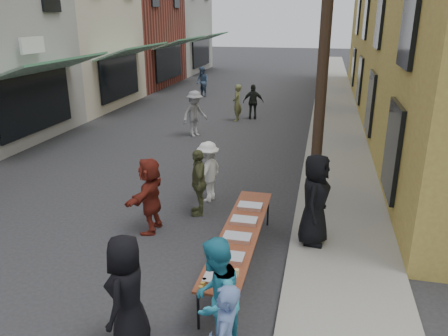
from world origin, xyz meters
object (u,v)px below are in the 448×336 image
at_px(utility_pole_near, 326,20).
at_px(serving_table, 240,234).
at_px(server, 315,200).
at_px(guest_front_c, 215,299).
at_px(utility_pole_mid, 328,17).
at_px(catering_tray_sausage, 220,279).
at_px(utility_pole_far, 328,16).
at_px(guest_front_a, 127,294).

distance_m(utility_pole_near, serving_table, 5.17).
distance_m(serving_table, server, 1.77).
height_order(serving_table, server, server).
bearing_deg(guest_front_c, utility_pole_near, 176.52).
bearing_deg(server, utility_pole_mid, 10.33).
height_order(utility_pole_near, guest_front_c, utility_pole_near).
xyz_separation_m(utility_pole_mid, catering_tray_sausage, (-1.27, -16.93, -3.71)).
bearing_deg(serving_table, utility_pole_mid, 85.23).
relative_size(utility_pole_near, guest_front_c, 4.95).
distance_m(utility_pole_far, guest_front_a, 30.04).
relative_size(serving_table, server, 2.08).
bearing_deg(utility_pole_far, catering_tray_sausage, -92.52).
xyz_separation_m(catering_tray_sausage, guest_front_c, (0.09, -0.66, 0.12)).
distance_m(utility_pole_far, server, 26.37).
xyz_separation_m(utility_pole_far, server, (0.05, -26.15, -3.44)).
height_order(catering_tray_sausage, guest_front_c, guest_front_c).
distance_m(utility_pole_mid, utility_pole_far, 12.00).
xyz_separation_m(utility_pole_mid, server, (0.05, -14.15, -3.44)).
bearing_deg(guest_front_c, guest_front_a, -75.02).
bearing_deg(guest_front_a, utility_pole_far, 175.00).
distance_m(utility_pole_far, guest_front_c, 29.83).
xyz_separation_m(serving_table, guest_front_c, (0.09, -2.31, 0.20)).
height_order(catering_tray_sausage, guest_front_a, guest_front_a).
bearing_deg(guest_front_a, guest_front_c, 96.14).
height_order(utility_pole_near, catering_tray_sausage, utility_pole_near).
relative_size(utility_pole_near, utility_pole_mid, 1.00).
bearing_deg(guest_front_c, utility_pole_far, -173.80).
bearing_deg(utility_pole_mid, guest_front_c, -93.86).
distance_m(guest_front_a, guest_front_c, 1.25).
bearing_deg(guest_front_a, catering_tray_sausage, 124.59).
bearing_deg(utility_pole_far, utility_pole_near, -90.00).
bearing_deg(utility_pole_far, guest_front_a, -94.66).
bearing_deg(utility_pole_mid, server, -89.80).
xyz_separation_m(serving_table, server, (1.32, 1.13, 0.35)).
bearing_deg(guest_front_c, catering_tray_sausage, -163.92).
xyz_separation_m(utility_pole_near, utility_pole_mid, (0.00, 12.00, 0.00)).
relative_size(utility_pole_near, catering_tray_sausage, 18.00).
relative_size(utility_pole_far, catering_tray_sausage, 18.00).
relative_size(utility_pole_near, guest_front_a, 5.02).
relative_size(utility_pole_far, guest_front_a, 5.02).
bearing_deg(guest_front_c, utility_pole_mid, -175.36).
distance_m(utility_pole_near, server, 4.05).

